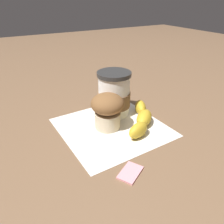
{
  "coord_description": "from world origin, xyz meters",
  "views": [
    {
      "loc": [
        0.39,
        -0.23,
        0.29
      ],
      "look_at": [
        0.0,
        0.0,
        0.04
      ],
      "focal_mm": 35.0,
      "sensor_mm": 36.0,
      "label": 1
    }
  ],
  "objects_px": {
    "muffin": "(107,109)",
    "coffee_cup": "(114,95)",
    "banana": "(141,118)",
    "sugar_packet": "(130,172)"
  },
  "relations": [
    {
      "from": "coffee_cup",
      "to": "banana",
      "type": "height_order",
      "value": "coffee_cup"
    },
    {
      "from": "muffin",
      "to": "coffee_cup",
      "type": "bearing_deg",
      "value": 137.26
    },
    {
      "from": "banana",
      "to": "coffee_cup",
      "type": "bearing_deg",
      "value": -159.77
    },
    {
      "from": "banana",
      "to": "sugar_packet",
      "type": "distance_m",
      "value": 0.18
    },
    {
      "from": "banana",
      "to": "sugar_packet",
      "type": "relative_size",
      "value": 2.84
    },
    {
      "from": "banana",
      "to": "muffin",
      "type": "bearing_deg",
      "value": -111.11
    },
    {
      "from": "coffee_cup",
      "to": "muffin",
      "type": "xyz_separation_m",
      "value": [
        0.05,
        -0.05,
        -0.01
      ]
    },
    {
      "from": "coffee_cup",
      "to": "banana",
      "type": "xyz_separation_m",
      "value": [
        0.08,
        0.03,
        -0.04
      ]
    },
    {
      "from": "muffin",
      "to": "banana",
      "type": "bearing_deg",
      "value": 68.89
    },
    {
      "from": "muffin",
      "to": "sugar_packet",
      "type": "relative_size",
      "value": 1.74
    }
  ]
}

